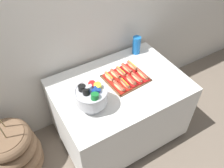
# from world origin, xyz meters

# --- Properties ---
(ground_plane) EXTENTS (10.00, 10.00, 0.00)m
(ground_plane) POSITION_xyz_m (0.00, 0.00, 0.00)
(ground_plane) COLOR #7A6B5B
(back_wall) EXTENTS (6.00, 0.10, 2.60)m
(back_wall) POSITION_xyz_m (0.00, 0.56, 1.30)
(back_wall) COLOR silver
(back_wall) RESTS_ON ground_plane
(buffet_table) EXTENTS (1.34, 0.94, 0.79)m
(buffet_table) POSITION_xyz_m (0.00, 0.00, 0.42)
(buffet_table) COLOR white
(buffet_table) RESTS_ON ground_plane
(floor_vase) EXTENTS (0.56, 0.56, 1.17)m
(floor_vase) POSITION_xyz_m (-1.18, 0.17, 0.28)
(floor_vase) COLOR brown
(floor_vase) RESTS_ON ground_plane
(serving_tray) EXTENTS (0.43, 0.39, 0.01)m
(serving_tray) POSITION_xyz_m (0.09, 0.04, 0.80)
(serving_tray) COLOR brown
(serving_tray) RESTS_ON buffet_table
(hot_dog_0) EXTENTS (0.08, 0.17, 0.06)m
(hot_dog_0) POSITION_xyz_m (-0.05, -0.05, 0.83)
(hot_dog_0) COLOR red
(hot_dog_0) RESTS_ON serving_tray
(hot_dog_1) EXTENTS (0.06, 0.17, 0.06)m
(hot_dog_1) POSITION_xyz_m (0.02, -0.05, 0.82)
(hot_dog_1) COLOR red
(hot_dog_1) RESTS_ON serving_tray
(hot_dog_2) EXTENTS (0.07, 0.16, 0.06)m
(hot_dog_2) POSITION_xyz_m (0.10, -0.04, 0.83)
(hot_dog_2) COLOR red
(hot_dog_2) RESTS_ON serving_tray
(hot_dog_3) EXTENTS (0.08, 0.17, 0.06)m
(hot_dog_3) POSITION_xyz_m (0.17, -0.04, 0.83)
(hot_dog_3) COLOR #B21414
(hot_dog_3) RESTS_ON serving_tray
(hot_dog_4) EXTENTS (0.07, 0.18, 0.06)m
(hot_dog_4) POSITION_xyz_m (0.25, -0.03, 0.83)
(hot_dog_4) COLOR red
(hot_dog_4) RESTS_ON serving_tray
(hot_dog_5) EXTENTS (0.07, 0.16, 0.06)m
(hot_dog_5) POSITION_xyz_m (-0.06, 0.11, 0.83)
(hot_dog_5) COLOR red
(hot_dog_5) RESTS_ON serving_tray
(hot_dog_6) EXTENTS (0.09, 0.17, 0.06)m
(hot_dog_6) POSITION_xyz_m (0.01, 0.12, 0.83)
(hot_dog_6) COLOR red
(hot_dog_6) RESTS_ON serving_tray
(hot_dog_7) EXTENTS (0.08, 0.17, 0.06)m
(hot_dog_7) POSITION_xyz_m (0.09, 0.12, 0.82)
(hot_dog_7) COLOR #B21414
(hot_dog_7) RESTS_ON serving_tray
(hot_dog_8) EXTENTS (0.08, 0.18, 0.06)m
(hot_dog_8) POSITION_xyz_m (0.16, 0.13, 0.83)
(hot_dog_8) COLOR #B21414
(hot_dog_8) RESTS_ON serving_tray
(hot_dog_9) EXTENTS (0.08, 0.17, 0.06)m
(hot_dog_9) POSITION_xyz_m (0.24, 0.13, 0.83)
(hot_dog_9) COLOR red
(hot_dog_9) RESTS_ON serving_tray
(punch_bowl) EXTENTS (0.29, 0.29, 0.27)m
(punch_bowl) POSITION_xyz_m (-0.38, -0.12, 0.95)
(punch_bowl) COLOR silver
(punch_bowl) RESTS_ON buffet_table
(cup_stack) EXTENTS (0.09, 0.09, 0.21)m
(cup_stack) POSITION_xyz_m (0.44, 0.35, 0.90)
(cup_stack) COLOR blue
(cup_stack) RESTS_ON buffet_table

